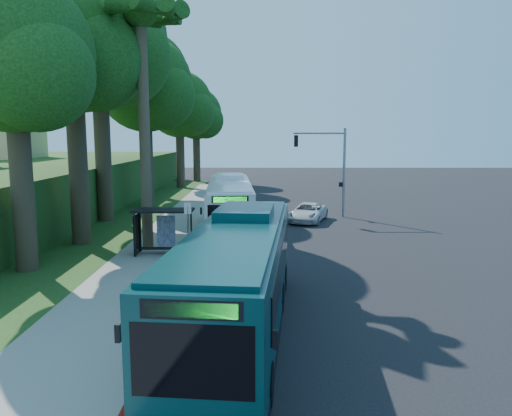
{
  "coord_description": "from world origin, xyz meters",
  "views": [
    {
      "loc": [
        -1.91,
        -29.18,
        6.48
      ],
      "look_at": [
        -2.07,
        1.0,
        2.04
      ],
      "focal_mm": 35.0,
      "sensor_mm": 36.0,
      "label": 1
    }
  ],
  "objects_px": {
    "white_bus": "(230,206)",
    "teal_bus": "(238,277)",
    "bus_shelter": "(159,223)",
    "pickup": "(308,212)"
  },
  "relations": [
    {
      "from": "white_bus",
      "to": "teal_bus",
      "type": "height_order",
      "value": "teal_bus"
    },
    {
      "from": "teal_bus",
      "to": "pickup",
      "type": "xyz_separation_m",
      "value": [
        4.39,
        21.49,
        -1.22
      ]
    },
    {
      "from": "bus_shelter",
      "to": "pickup",
      "type": "distance_m",
      "value": 14.14
    },
    {
      "from": "bus_shelter",
      "to": "pickup",
      "type": "bearing_deg",
      "value": 50.0
    },
    {
      "from": "bus_shelter",
      "to": "white_bus",
      "type": "distance_m",
      "value": 6.91
    },
    {
      "from": "bus_shelter",
      "to": "white_bus",
      "type": "bearing_deg",
      "value": 60.06
    },
    {
      "from": "white_bus",
      "to": "teal_bus",
      "type": "distance_m",
      "value": 16.72
    },
    {
      "from": "bus_shelter",
      "to": "white_bus",
      "type": "xyz_separation_m",
      "value": [
        3.45,
        5.99,
        0.05
      ]
    },
    {
      "from": "white_bus",
      "to": "pickup",
      "type": "bearing_deg",
      "value": 37.07
    },
    {
      "from": "bus_shelter",
      "to": "pickup",
      "type": "height_order",
      "value": "bus_shelter"
    }
  ]
}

